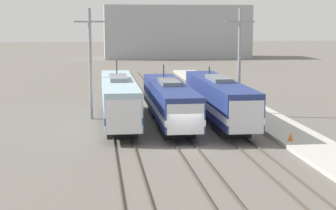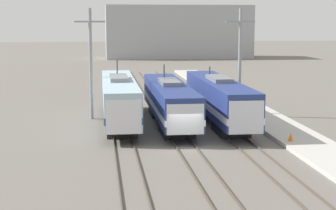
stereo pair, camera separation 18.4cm
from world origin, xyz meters
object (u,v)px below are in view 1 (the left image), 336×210
object	(u,v)px
locomotive_far_right	(220,100)
catenary_tower_right	(239,60)
catenary_tower_left	(90,61)
traffic_cone	(291,137)
locomotive_far_left	(119,100)
locomotive_center	(170,102)

from	to	relation	value
locomotive_far_right	catenary_tower_right	size ratio (longest dim) A/B	1.88
catenary_tower_left	traffic_cone	size ratio (longest dim) A/B	16.42
catenary_tower_right	locomotive_far_right	bearing A→B (deg)	-123.95
locomotive_far_left	locomotive_center	world-z (taller)	locomotive_far_left
locomotive_center	locomotive_far_right	distance (m)	4.49
locomotive_far_left	catenary_tower_right	world-z (taller)	catenary_tower_right
locomotive_center	traffic_cone	bearing A→B (deg)	-49.10
locomotive_center	catenary_tower_left	distance (m)	8.68
catenary_tower_left	catenary_tower_right	bearing A→B (deg)	0.00
locomotive_center	traffic_cone	world-z (taller)	locomotive_center
locomotive_far_right	catenary_tower_left	bearing A→B (deg)	160.06
locomotive_far_left	locomotive_far_right	distance (m)	9.00
catenary_tower_left	catenary_tower_right	size ratio (longest dim) A/B	1.00
locomotive_center	locomotive_far_right	world-z (taller)	locomotive_center
catenary_tower_right	traffic_cone	world-z (taller)	catenary_tower_right
locomotive_center	traffic_cone	xyz separation A→B (m)	(7.96, -9.19, -1.43)
catenary_tower_right	locomotive_far_left	bearing A→B (deg)	-164.64
locomotive_far_left	locomotive_far_right	world-z (taller)	locomotive_far_left
locomotive_far_left	traffic_cone	size ratio (longest dim) A/B	30.22
locomotive_center	locomotive_far_left	bearing A→B (deg)	171.47
locomotive_far_right	catenary_tower_right	world-z (taller)	catenary_tower_right
locomotive_far_right	locomotive_center	bearing A→B (deg)	176.73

